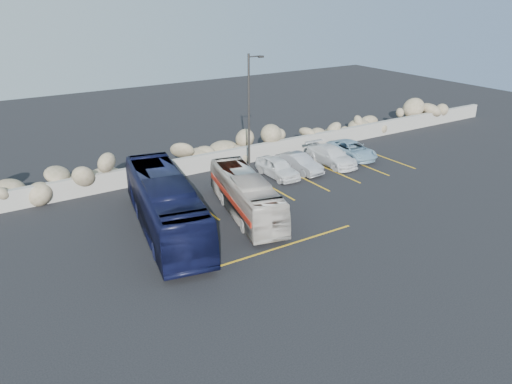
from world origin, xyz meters
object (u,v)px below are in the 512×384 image
lamppost (250,113)px  car_a (278,167)px  car_c (331,156)px  car_b (299,163)px  vintage_bus (246,195)px  car_d (352,150)px  tour_coach (165,205)px

lamppost → car_a: (1.48, -1.11, -3.65)m
car_a → car_c: car_a is taller
car_b → car_c: bearing=-5.0°
vintage_bus → lamppost: bearing=69.1°
lamppost → car_b: (3.30, -1.10, -3.68)m
vintage_bus → car_b: (6.69, 3.99, -0.53)m
car_d → tour_coach: bearing=-163.4°
car_b → car_d: 5.18m
tour_coach → car_a: size_ratio=2.78×
tour_coach → car_d: bearing=24.6°
tour_coach → car_a: tour_coach is taller
tour_coach → car_c: size_ratio=2.40×
car_a → car_b: car_a is taller
vintage_bus → car_d: (11.85, 4.39, -0.55)m
car_b → car_d: car_b is taller
lamppost → car_a: lamppost is taller
car_a → vintage_bus: bearing=-139.9°
car_a → car_c: 4.69m
lamppost → car_c: 7.26m
lamppost → car_c: lamppost is taller
vintage_bus → car_c: 10.38m
car_d → car_b: bearing=-172.7°
car_a → car_d: (6.98, 0.42, -0.05)m
car_a → car_b: (1.82, 0.01, -0.03)m
vintage_bus → car_d: size_ratio=1.92×
tour_coach → car_c: bearing=25.3°
tour_coach → vintage_bus: bearing=6.1°
car_b → tour_coach: bearing=-167.6°
lamppost → car_a: 4.09m
car_d → car_c: bearing=-167.6°
car_a → car_d: bearing=4.3°
tour_coach → car_b: (11.26, 3.60, -0.85)m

